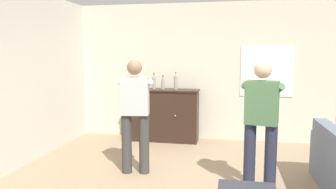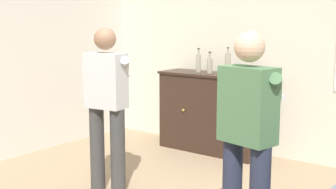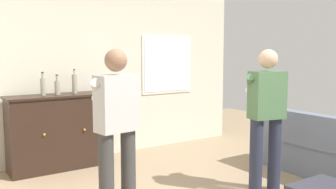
{
  "view_description": "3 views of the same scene",
  "coord_description": "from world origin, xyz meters",
  "px_view_note": "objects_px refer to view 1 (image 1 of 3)",
  "views": [
    {
      "loc": [
        0.61,
        -4.14,
        1.75
      ],
      "look_at": [
        -0.27,
        0.32,
        1.2
      ],
      "focal_mm": 35.0,
      "sensor_mm": 36.0,
      "label": 1
    },
    {
      "loc": [
        2.52,
        -2.9,
        1.76
      ],
      "look_at": [
        -0.01,
        0.41,
        1.09
      ],
      "focal_mm": 50.0,
      "sensor_mm": 36.0,
      "label": 2
    },
    {
      "loc": [
        -2.35,
        -2.87,
        1.65
      ],
      "look_at": [
        -0.23,
        0.3,
        1.21
      ],
      "focal_mm": 40.0,
      "sensor_mm": 36.0,
      "label": 3
    }
  ],
  "objects_px": {
    "bottle_liquor_amber": "(163,84)",
    "person_standing_right": "(261,120)",
    "sideboard_cabinet": "(164,115)",
    "person_standing_left": "(135,111)",
    "bottle_spirits_clear": "(176,82)",
    "bottle_wine_green": "(154,83)"
  },
  "relations": [
    {
      "from": "sideboard_cabinet",
      "to": "bottle_wine_green",
      "type": "relative_size",
      "value": 4.43
    },
    {
      "from": "sideboard_cabinet",
      "to": "bottle_wine_green",
      "type": "distance_m",
      "value": 0.69
    },
    {
      "from": "bottle_liquor_amber",
      "to": "person_standing_right",
      "type": "bearing_deg",
      "value": -51.89
    },
    {
      "from": "bottle_wine_green",
      "to": "bottle_spirits_clear",
      "type": "bearing_deg",
      "value": 0.66
    },
    {
      "from": "person_standing_left",
      "to": "bottle_liquor_amber",
      "type": "bearing_deg",
      "value": 89.48
    },
    {
      "from": "sideboard_cabinet",
      "to": "person_standing_right",
      "type": "height_order",
      "value": "person_standing_right"
    },
    {
      "from": "sideboard_cabinet",
      "to": "bottle_wine_green",
      "type": "height_order",
      "value": "bottle_wine_green"
    },
    {
      "from": "person_standing_left",
      "to": "bottle_wine_green",
      "type": "bearing_deg",
      "value": 95.2
    },
    {
      "from": "sideboard_cabinet",
      "to": "bottle_spirits_clear",
      "type": "relative_size",
      "value": 4.06
    },
    {
      "from": "bottle_spirits_clear",
      "to": "person_standing_right",
      "type": "distance_m",
      "value": 2.7
    },
    {
      "from": "bottle_spirits_clear",
      "to": "person_standing_left",
      "type": "distance_m",
      "value": 1.95
    },
    {
      "from": "bottle_spirits_clear",
      "to": "bottle_liquor_amber",
      "type": "bearing_deg",
      "value": -174.82
    },
    {
      "from": "sideboard_cabinet",
      "to": "person_standing_left",
      "type": "height_order",
      "value": "person_standing_left"
    },
    {
      "from": "sideboard_cabinet",
      "to": "person_standing_left",
      "type": "xyz_separation_m",
      "value": [
        -0.03,
        -1.9,
        0.41
      ]
    },
    {
      "from": "sideboard_cabinet",
      "to": "person_standing_right",
      "type": "distance_m",
      "value": 2.85
    },
    {
      "from": "bottle_liquor_amber",
      "to": "sideboard_cabinet",
      "type": "bearing_deg",
      "value": 32.82
    },
    {
      "from": "sideboard_cabinet",
      "to": "person_standing_left",
      "type": "distance_m",
      "value": 1.94
    },
    {
      "from": "sideboard_cabinet",
      "to": "bottle_liquor_amber",
      "type": "distance_m",
      "value": 0.63
    },
    {
      "from": "bottle_spirits_clear",
      "to": "person_standing_left",
      "type": "bearing_deg",
      "value": -98.2
    },
    {
      "from": "bottle_wine_green",
      "to": "bottle_spirits_clear",
      "type": "distance_m",
      "value": 0.45
    },
    {
      "from": "sideboard_cabinet",
      "to": "person_standing_right",
      "type": "bearing_deg",
      "value": -52.28
    },
    {
      "from": "sideboard_cabinet",
      "to": "bottle_liquor_amber",
      "type": "relative_size",
      "value": 5.04
    }
  ]
}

